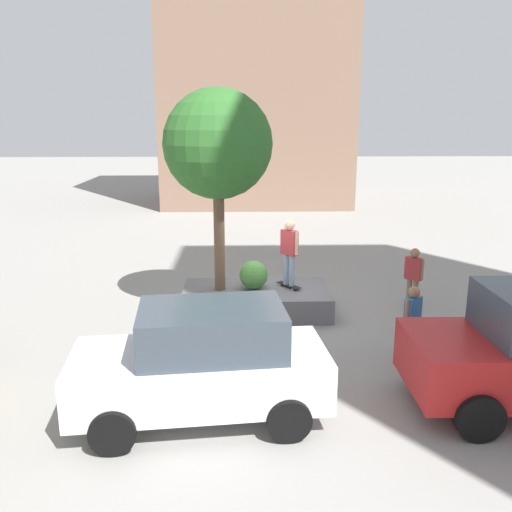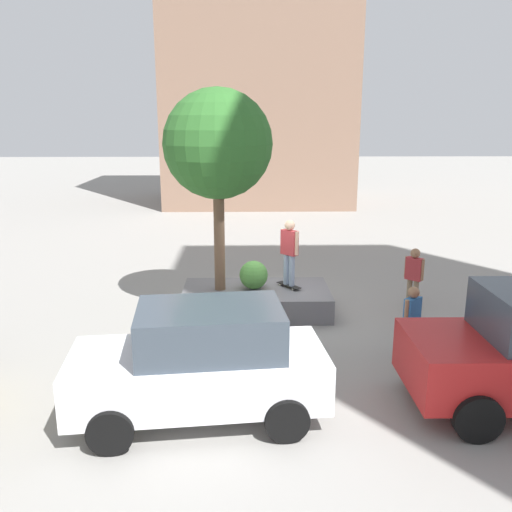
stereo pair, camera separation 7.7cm
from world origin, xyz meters
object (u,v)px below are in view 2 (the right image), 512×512
police_car (202,362)px  plaza_tree (218,145)px  passerby_with_bag (414,274)px  pedestrian_crossing (412,317)px  skateboarder (289,248)px  skateboard (289,285)px  planter_ledge (256,300)px

police_car → plaza_tree: bearing=-90.8°
plaza_tree → passerby_with_bag: size_ratio=3.10×
police_car → pedestrian_crossing: police_car is taller
skateboarder → passerby_with_bag: skateboarder is taller
skateboarder → police_car: size_ratio=0.40×
plaza_tree → pedestrian_crossing: size_ratio=3.25×
police_car → pedestrian_crossing: 4.89m
skateboard → skateboarder: bearing=90.0°
police_car → pedestrian_crossing: (-4.29, -2.34, -0.10)m
plaza_tree → skateboarder: size_ratio=2.92×
planter_ledge → police_car: 5.33m
plaza_tree → skateboard: 4.11m
pedestrian_crossing → police_car: bearing=28.6°
planter_ledge → pedestrian_crossing: (-3.27, 2.85, 0.59)m
planter_ledge → plaza_tree: plaza_tree is taller
police_car → pedestrian_crossing: bearing=-151.4°
passerby_with_bag → planter_ledge: bearing=3.4°
plaza_tree → skateboard: bearing=-176.4°
skateboarder → passerby_with_bag: bearing=-177.6°
plaza_tree → pedestrian_crossing: (-4.22, 2.85, -3.46)m
police_car → planter_ledge: bearing=-101.2°
skateboard → skateboarder: (0.00, 0.00, 1.03)m
planter_ledge → skateboarder: 1.66m
pedestrian_crossing → skateboarder: bearing=-51.1°
passerby_with_bag → pedestrian_crossing: passerby_with_bag is taller
plaza_tree → skateboarder: 3.22m
skateboarder → plaza_tree: bearing=3.6°
planter_ledge → skateboarder: size_ratio=2.20×
skateboarder → passerby_with_bag: size_ratio=1.06×
planter_ledge → plaza_tree: 4.17m
planter_ledge → police_car: police_car is taller
skateboard → passerby_with_bag: passerby_with_bag is taller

